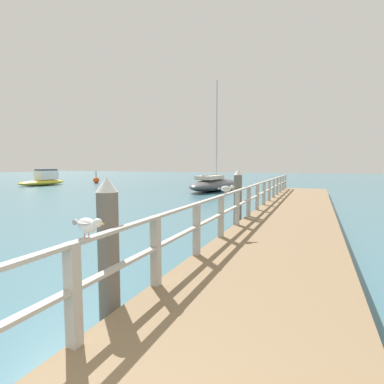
# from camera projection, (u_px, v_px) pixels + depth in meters

# --- Properties ---
(pier_deck) EXTENTS (2.85, 24.05, 0.38)m
(pier_deck) POSITION_uv_depth(u_px,v_px,m) (293.00, 217.00, 11.28)
(pier_deck) COLOR #846B4C
(pier_deck) RESTS_ON ground_plane
(pier_railing) EXTENTS (0.12, 22.57, 1.03)m
(pier_railing) POSITION_uv_depth(u_px,v_px,m) (257.00, 194.00, 11.72)
(pier_railing) COLOR #B2ADA3
(pier_railing) RESTS_ON pier_deck
(dock_piling_near) EXTENTS (0.29, 0.29, 1.99)m
(dock_piling_near) POSITION_uv_depth(u_px,v_px,m) (109.00, 251.00, 3.96)
(dock_piling_near) COLOR #6B6056
(dock_piling_near) RESTS_ON ground_plane
(dock_piling_far) EXTENTS (0.29, 0.29, 1.99)m
(dock_piling_far) POSITION_uv_depth(u_px,v_px,m) (238.00, 198.00, 10.39)
(dock_piling_far) COLOR #6B6056
(dock_piling_far) RESTS_ON ground_plane
(seagull_foreground) EXTENTS (0.47, 0.23, 0.21)m
(seagull_foreground) POSITION_uv_depth(u_px,v_px,m) (88.00, 224.00, 3.02)
(seagull_foreground) COLOR white
(seagull_foreground) RESTS_ON pier_railing
(seagull_background) EXTENTS (0.38, 0.35, 0.21)m
(seagull_background) POSITION_uv_depth(u_px,v_px,m) (226.00, 188.00, 7.62)
(seagull_background) COLOR white
(seagull_background) RESTS_ON pier_railing
(boat_0) EXTENTS (1.80, 5.44, 1.68)m
(boat_0) POSITION_uv_depth(u_px,v_px,m) (44.00, 180.00, 31.25)
(boat_0) COLOR gold
(boat_0) RESTS_ON ground_plane
(boat_3) EXTENTS (2.98, 8.29, 9.06)m
(boat_3) POSITION_uv_depth(u_px,v_px,m) (214.00, 184.00, 25.00)
(boat_3) COLOR #4C4C51
(boat_3) RESTS_ON ground_plane
(channel_buoy) EXTENTS (0.70, 0.70, 1.40)m
(channel_buoy) POSITION_uv_depth(u_px,v_px,m) (96.00, 180.00, 34.62)
(channel_buoy) COLOR #E54C19
(channel_buoy) RESTS_ON ground_plane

